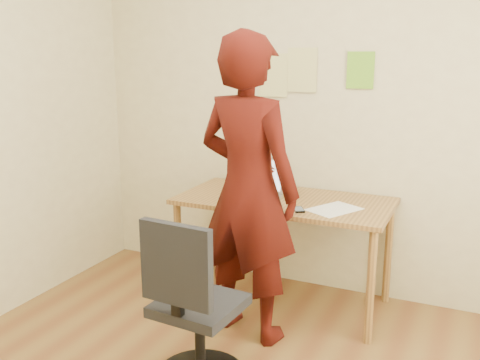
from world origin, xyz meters
The scene contains 10 objects.
room centered at (0.00, 0.00, 1.35)m, with size 3.58×3.58×2.78m.
desk centered at (-0.14, 1.38, 0.65)m, with size 1.40×0.70×0.74m.
laptop centered at (-0.34, 1.35, 0.79)m, with size 0.38×0.34×0.26m.
paper_sheet centered at (0.23, 1.28, 0.74)m, with size 0.22×0.32×0.00m, color white.
phone centered at (0.03, 1.17, 0.74)m, with size 0.11×0.13×0.01m.
wall_note_left centered at (-0.37, 1.74, 1.53)m, with size 0.21×0.00×0.30m, color #D8D281.
wall_note_mid centered at (-0.15, 1.74, 1.57)m, with size 0.21×0.00×0.30m, color #D8D281.
wall_note_right centered at (0.25, 1.74, 1.57)m, with size 0.18×0.00×0.24m, color #73BA2A.
office_chair centered at (-0.22, 0.29, 0.39)m, with size 0.48×0.48×0.92m.
person centered at (-0.20, 0.91, 0.91)m, with size 0.66×0.43×1.81m, color #3C0D08.
Camera 1 is at (1.02, -1.85, 1.69)m, focal length 40.00 mm.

